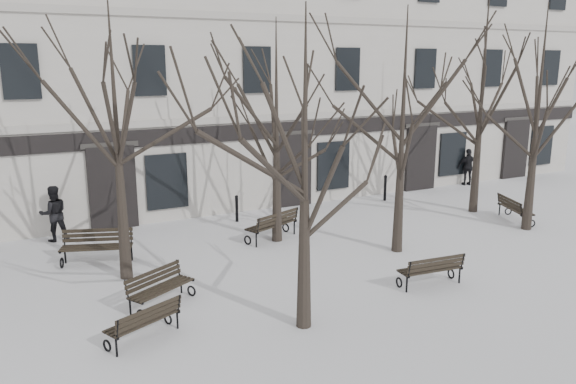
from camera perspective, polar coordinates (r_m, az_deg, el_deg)
ground at (r=14.55m, az=2.67°, el=-9.96°), size 100.00×100.00×0.00m
building at (r=25.46m, az=-12.10°, el=12.42°), size 40.40×10.20×11.40m
tree_1 at (r=11.50m, az=1.74°, el=5.98°), size 4.79×4.79×6.84m
tree_2 at (r=16.84m, az=11.65°, el=8.89°), size 5.08×5.08×7.26m
tree_3 at (r=20.55m, az=24.20°, el=9.24°), size 5.28×5.28×7.55m
tree_4 at (r=14.95m, az=-17.18°, el=8.34°), size 5.16×5.16×7.37m
tree_5 at (r=17.54m, az=-1.18°, el=8.79°), size 4.91×4.91×7.01m
tree_6 at (r=22.35m, az=19.24°, el=11.32°), size 5.91×5.91×8.44m
bench_0 at (r=13.87m, az=-12.90°, el=-9.38°), size 1.79×1.38×0.87m
bench_1 at (r=12.33m, az=-14.36°, el=-12.55°), size 1.71×1.20×0.82m
bench_2 at (r=15.10m, az=14.39°, el=-7.58°), size 1.77×0.78×0.87m
bench_3 at (r=17.11m, az=-18.84°, el=-5.17°), size 2.08×1.33×1.00m
bench_4 at (r=18.32m, az=-1.53°, el=-3.29°), size 2.03×1.35×0.97m
bench_5 at (r=22.06m, az=21.98°, el=-1.54°), size 1.20×1.85×0.89m
bollard_a at (r=20.45m, az=-5.23°, el=-1.58°), size 0.13×0.13×0.99m
bollard_b at (r=23.82m, az=9.84°, el=0.51°), size 0.14×0.14×1.09m
pedestrian_b at (r=19.89m, az=-22.47°, el=-4.57°), size 0.95×0.77×1.83m
pedestrian_c at (r=27.88m, az=17.72°, el=0.69°), size 1.10×0.75×1.73m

